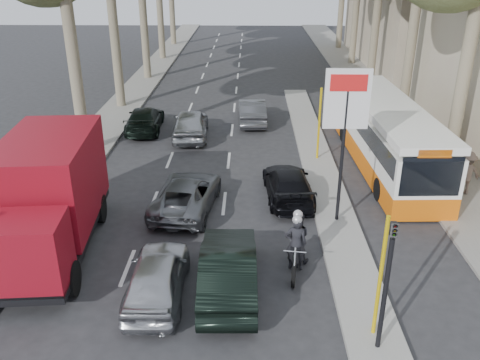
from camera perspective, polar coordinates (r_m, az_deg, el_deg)
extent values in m
plane|color=#28282B|center=(14.37, 0.62, -14.40)|extent=(120.00, 120.00, 0.00)
cube|color=gray|center=(38.28, 14.19, 9.97)|extent=(3.20, 70.00, 0.12)
cube|color=gray|center=(41.04, -10.44, 11.22)|extent=(2.40, 64.00, 0.12)
cube|color=gray|center=(24.16, 8.62, 2.29)|extent=(1.50, 26.00, 0.16)
cylinder|color=yellow|center=(12.92, 15.44, -10.76)|extent=(0.10, 0.10, 3.50)
cylinder|color=yellow|center=(18.05, 11.17, 0.12)|extent=(0.10, 0.10, 3.50)
cylinder|color=yellow|center=(23.60, 8.87, 6.06)|extent=(0.10, 0.10, 3.50)
cylinder|color=black|center=(17.73, 11.39, 2.63)|extent=(0.12, 0.12, 5.20)
cube|color=white|center=(17.11, 11.94, 8.87)|extent=(1.50, 0.10, 2.00)
cube|color=red|center=(16.93, 12.14, 10.61)|extent=(1.20, 0.02, 0.55)
cylinder|color=black|center=(12.61, 15.89, -12.61)|extent=(0.12, 0.12, 3.20)
imported|color=black|center=(11.80, 16.71, -6.74)|extent=(0.16, 0.41, 1.00)
cylinder|color=#6B604C|center=(25.06, -18.09, 12.04)|extent=(0.56, 0.56, 8.40)
cylinder|color=#6B604C|center=(32.60, -13.92, 15.57)|extent=(0.56, 0.56, 8.96)
cylinder|color=#6B604C|center=(40.34, -10.73, 16.76)|extent=(0.56, 0.56, 8.12)
cylinder|color=#6B604C|center=(48.11, -9.02, 18.85)|extent=(0.56, 0.56, 9.52)
cylinder|color=#6B604C|center=(56.03, -7.69, 19.20)|extent=(0.56, 0.56, 8.68)
cylinder|color=#6B604C|center=(23.53, 23.82, 10.46)|extent=(0.56, 0.56, 8.40)
cylinder|color=#6B604C|center=(30.91, 18.75, 14.85)|extent=(0.56, 0.56, 9.24)
cylinder|color=#6B604C|center=(38.61, 14.92, 15.87)|extent=(0.56, 0.56, 7.84)
cylinder|color=#6B604C|center=(46.33, 12.88, 18.02)|extent=(0.56, 0.56, 8.96)
cylinder|color=#6B604C|center=(54.21, 11.32, 18.66)|extent=(0.56, 0.56, 8.40)
imported|color=#AFB2B8|center=(14.68, -9.31, -10.59)|extent=(1.64, 3.96, 1.34)
imported|color=black|center=(14.69, -1.31, -9.87)|extent=(1.68, 4.54, 1.48)
imported|color=#54575D|center=(19.29, -6.02, -1.58)|extent=(2.60, 4.73, 1.26)
imported|color=black|center=(20.11, 5.41, -0.45)|extent=(2.03, 4.40, 1.24)
imported|color=#979B9F|center=(26.96, -5.58, 6.31)|extent=(2.01, 4.53, 1.51)
imported|color=#494C51|center=(29.29, 1.35, 7.74)|extent=(1.65, 4.27, 1.39)
imported|color=black|center=(28.45, -10.65, 6.73)|extent=(2.08, 4.56, 1.29)
cube|color=black|center=(17.54, -20.44, -5.89)|extent=(3.10, 7.05, 0.29)
cylinder|color=black|center=(15.42, -18.45, -10.48)|extent=(0.43, 1.05, 1.03)
cylinder|color=black|center=(19.66, -22.05, -3.20)|extent=(0.43, 1.05, 1.03)
cylinder|color=black|center=(19.06, -15.52, -3.11)|extent=(0.43, 1.05, 1.03)
cube|color=maroon|center=(14.90, -23.61, -7.46)|extent=(2.64, 1.81, 1.94)
cube|color=black|center=(14.19, -24.69, -8.21)|extent=(2.28, 0.29, 1.03)
cube|color=maroon|center=(17.63, -20.43, 0.11)|extent=(3.04, 5.01, 2.86)
cube|color=orange|center=(24.18, 15.76, 2.81)|extent=(2.82, 11.27, 0.88)
cube|color=white|center=(23.79, 16.07, 5.43)|extent=(2.82, 11.27, 1.46)
cube|color=black|center=(23.71, 16.15, 6.09)|extent=(2.83, 10.82, 0.83)
cube|color=white|center=(23.49, 16.37, 7.90)|extent=(2.82, 11.27, 0.29)
cube|color=black|center=(18.84, 20.65, 0.33)|extent=(2.14, 0.14, 1.46)
cube|color=orange|center=(18.53, 21.04, 2.76)|extent=(1.17, 0.10, 0.31)
cylinder|color=black|center=(20.75, 15.42, -1.03)|extent=(0.31, 0.94, 0.93)
cylinder|color=black|center=(21.46, 21.05, -0.96)|extent=(0.31, 0.94, 0.93)
cylinder|color=black|center=(26.99, 11.61, 5.23)|extent=(0.31, 0.94, 0.93)
cylinder|color=black|center=(27.54, 16.09, 5.15)|extent=(0.31, 0.94, 0.93)
cylinder|color=black|center=(15.16, 6.03, -10.65)|extent=(0.20, 0.68, 0.68)
cylinder|color=black|center=(16.49, 6.37, -7.54)|extent=(0.20, 0.68, 0.68)
cylinder|color=silver|center=(15.00, 6.11, -9.23)|extent=(0.12, 0.43, 0.85)
cube|color=black|center=(15.79, 6.24, -8.51)|extent=(0.34, 0.82, 0.32)
cube|color=black|center=(15.46, 6.24, -8.04)|extent=(0.38, 0.51, 0.23)
cube|color=black|center=(15.94, 6.34, -7.23)|extent=(0.39, 0.72, 0.13)
cylinder|color=silver|center=(14.87, 6.18, -8.01)|extent=(0.66, 0.13, 0.04)
imported|color=black|center=(15.54, 6.31, -7.06)|extent=(0.70, 0.51, 1.78)
imported|color=black|center=(15.94, 6.39, -6.45)|extent=(0.86, 0.56, 1.67)
sphere|color=#B2B2B7|center=(15.08, 6.45, -4.45)|extent=(0.30, 0.30, 0.30)
sphere|color=#B2B2B7|center=(15.51, 6.52, -3.88)|extent=(0.30, 0.30, 0.30)
imported|color=#3B2F47|center=(25.05, 21.27, 3.87)|extent=(0.67, 1.08, 1.71)
imported|color=#6A594F|center=(21.96, 24.06, 0.73)|extent=(1.22, 0.68, 1.79)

